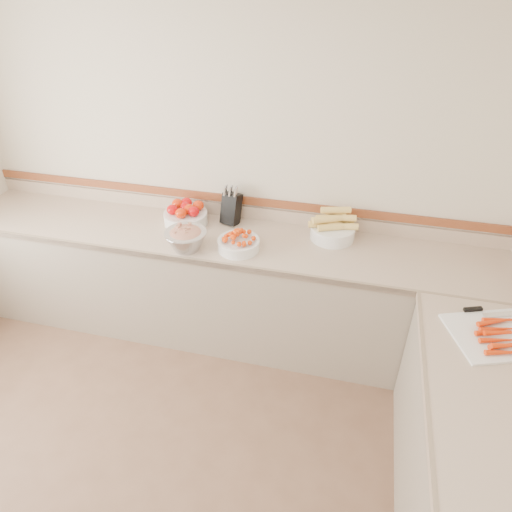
% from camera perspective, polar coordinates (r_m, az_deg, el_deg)
% --- Properties ---
extents(back_wall, '(4.00, 0.00, 4.00)m').
position_cam_1_polar(back_wall, '(3.38, -3.18, 11.04)').
color(back_wall, beige).
rests_on(back_wall, ground_plane).
extents(counter_back, '(4.00, 0.65, 1.08)m').
position_cam_1_polar(counter_back, '(3.54, -4.25, -3.72)').
color(counter_back, tan).
rests_on(counter_back, ground_plane).
extents(knife_block, '(0.16, 0.18, 0.30)m').
position_cam_1_polar(knife_block, '(3.41, -3.12, 6.05)').
color(knife_block, black).
rests_on(knife_block, counter_back).
extents(tomato_bowl, '(0.33, 0.33, 0.16)m').
position_cam_1_polar(tomato_bowl, '(3.46, -8.78, 5.16)').
color(tomato_bowl, white).
rests_on(tomato_bowl, counter_back).
extents(cherry_tomato_bowl, '(0.29, 0.29, 0.16)m').
position_cam_1_polar(cherry_tomato_bowl, '(3.11, -2.17, 1.71)').
color(cherry_tomato_bowl, white).
rests_on(cherry_tomato_bowl, counter_back).
extents(corn_bowl, '(0.35, 0.32, 0.23)m').
position_cam_1_polar(corn_bowl, '(3.27, 9.57, 3.44)').
color(corn_bowl, white).
rests_on(corn_bowl, counter_back).
extents(rhubarb_bowl, '(0.29, 0.29, 0.17)m').
position_cam_1_polar(rhubarb_bowl, '(3.14, -8.74, 2.22)').
color(rhubarb_bowl, '#B2B2BA').
rests_on(rhubarb_bowl, counter_back).
extents(cutting_board, '(0.59, 0.53, 0.07)m').
position_cam_1_polar(cutting_board, '(2.77, 28.05, -8.63)').
color(cutting_board, white).
rests_on(cutting_board, counter_right).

